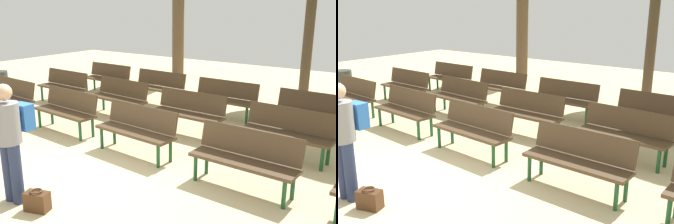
% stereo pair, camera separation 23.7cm
% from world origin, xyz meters
% --- Properties ---
extents(ground_plane, '(25.28, 25.28, 0.00)m').
position_xyz_m(ground_plane, '(0.00, 0.00, 0.00)').
color(ground_plane, beige).
extents(bench_r0_c0, '(1.63, 0.58, 0.87)m').
position_xyz_m(bench_r0_c0, '(-4.09, 1.76, 0.50)').
color(bench_r0_c0, '#4C3823').
rests_on(bench_r0_c0, ground_plane).
extents(bench_r0_c1, '(1.63, 0.58, 0.87)m').
position_xyz_m(bench_r0_c1, '(-2.00, 1.70, 0.50)').
color(bench_r0_c1, '#4C3823').
rests_on(bench_r0_c1, ground_plane).
extents(bench_r0_c2, '(1.63, 0.59, 0.87)m').
position_xyz_m(bench_r0_c2, '(0.04, 1.56, 0.50)').
color(bench_r0_c2, '#4C3823').
rests_on(bench_r0_c2, ground_plane).
extents(bench_r0_c3, '(1.61, 0.53, 0.87)m').
position_xyz_m(bench_r0_c3, '(2.19, 1.43, 0.50)').
color(bench_r0_c3, '#4C3823').
rests_on(bench_r0_c3, ground_plane).
extents(bench_r1_c0, '(1.62, 0.55, 0.87)m').
position_xyz_m(bench_r1_c0, '(-4.02, 3.31, 0.50)').
color(bench_r1_c0, '#4C3823').
rests_on(bench_r1_c0, ground_plane).
extents(bench_r1_c1, '(1.63, 0.60, 0.87)m').
position_xyz_m(bench_r1_c1, '(-1.92, 3.24, 0.50)').
color(bench_r1_c1, '#4C3823').
rests_on(bench_r1_c1, ground_plane).
extents(bench_r1_c2, '(1.61, 0.52, 0.87)m').
position_xyz_m(bench_r1_c2, '(0.17, 3.07, 0.50)').
color(bench_r1_c2, '#4C3823').
rests_on(bench_r1_c2, ground_plane).
extents(bench_r1_c3, '(1.62, 0.57, 0.87)m').
position_xyz_m(bench_r1_c3, '(2.28, 2.99, 0.50)').
color(bench_r1_c3, '#4C3823').
rests_on(bench_r1_c3, ground_plane).
extents(bench_r2_c0, '(1.62, 0.54, 0.87)m').
position_xyz_m(bench_r2_c0, '(-3.89, 4.87, 0.50)').
color(bench_r2_c0, '#4C3823').
rests_on(bench_r2_c0, ground_plane).
extents(bench_r2_c1, '(1.62, 0.56, 0.87)m').
position_xyz_m(bench_r2_c1, '(-1.86, 4.73, 0.50)').
color(bench_r2_c1, '#4C3823').
rests_on(bench_r2_c1, ground_plane).
extents(bench_r2_c2, '(1.61, 0.51, 0.87)m').
position_xyz_m(bench_r2_c2, '(0.20, 4.59, 0.50)').
color(bench_r2_c2, '#4C3823').
rests_on(bench_r2_c2, ground_plane).
extents(bench_r2_c3, '(1.62, 0.57, 0.87)m').
position_xyz_m(bench_r2_c3, '(2.29, 4.49, 0.50)').
color(bench_r2_c3, '#4C3823').
rests_on(bench_r2_c3, ground_plane).
extents(visitor_with_backpack, '(0.36, 0.54, 1.65)m').
position_xyz_m(visitor_with_backpack, '(-0.20, -0.74, 0.94)').
color(visitor_with_backpack, navy).
rests_on(visitor_with_backpack, ground_plane).
extents(handbag, '(0.36, 0.28, 0.29)m').
position_xyz_m(handbag, '(0.27, -0.76, 0.13)').
color(handbag, '#4C2D19').
rests_on(handbag, ground_plane).
extents(trash_bin, '(0.53, 0.53, 0.75)m').
position_xyz_m(trash_bin, '(-6.13, 2.68, 0.37)').
color(trash_bin, '#383D38').
rests_on(trash_bin, ground_plane).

